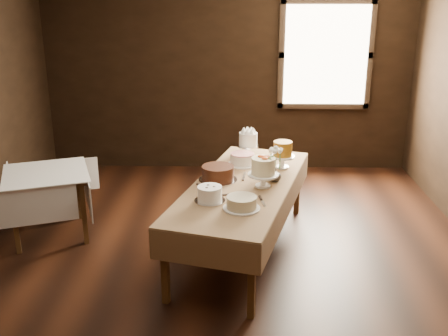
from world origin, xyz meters
TOP-DOWN VIEW (x-y plane):
  - floor at (0.00, 0.00)m, footprint 5.00×6.00m
  - wall_back at (0.00, 3.00)m, footprint 5.00×0.02m
  - window at (1.30, 2.94)m, footprint 1.10×0.05m
  - display_table at (0.17, 0.45)m, footprint 1.48×2.44m
  - side_table at (-1.82, 0.77)m, footprint 1.06×1.06m
  - cake_meringue at (0.24, 1.38)m, footprint 0.25×0.25m
  - cake_lattice at (0.17, 1.01)m, footprint 0.31×0.31m
  - cake_caramel at (0.58, 0.92)m, footprint 0.25×0.25m
  - cake_chocolate at (-0.07, 0.54)m, footprint 0.39×0.39m
  - cake_flowers at (0.36, 0.38)m, footprint 0.31×0.31m
  - cake_swirl at (-0.12, 0.01)m, footprint 0.27×0.27m
  - cake_cream at (0.16, -0.14)m, footprint 0.33×0.33m
  - cake_server_a at (0.14, 0.20)m, footprint 0.23×0.10m
  - cake_server_b at (0.34, -0.03)m, footprint 0.07×0.24m
  - cake_server_c at (0.19, 0.69)m, footprint 0.05×0.24m
  - cake_server_d at (0.49, 0.66)m, footprint 0.17×0.20m
  - cake_server_e at (-0.18, 0.28)m, footprint 0.14×0.22m
  - flower_vase at (0.48, 0.53)m, footprint 0.15×0.15m
  - flower_bouquet at (0.48, 0.53)m, footprint 0.14×0.14m

SIDE VIEW (x-z plane):
  - floor at x=0.00m, z-range -0.01..0.01m
  - side_table at x=-1.82m, z-range 0.27..0.96m
  - display_table at x=0.17m, z-range 0.30..1.01m
  - cake_server_a at x=0.14m, z-range 0.71..0.71m
  - cake_server_b at x=0.34m, z-range 0.71..0.71m
  - cake_server_c at x=0.19m, z-range 0.71..0.71m
  - cake_server_d at x=0.49m, z-range 0.71..0.71m
  - cake_server_e at x=-0.18m, z-range 0.71..0.71m
  - cake_cream at x=0.16m, z-range 0.70..0.81m
  - cake_lattice at x=0.17m, z-range 0.70..0.82m
  - flower_vase at x=0.48m, z-range 0.71..0.83m
  - cake_swirl at x=-0.12m, z-range 0.70..0.84m
  - cake_chocolate at x=-0.07m, z-range 0.70..0.85m
  - cake_meringue at x=0.24m, z-range 0.69..0.95m
  - cake_caramel at x=0.58m, z-range 0.69..0.98m
  - cake_flowers at x=0.36m, z-range 0.69..0.98m
  - flower_bouquet at x=0.48m, z-range 0.85..1.05m
  - wall_back at x=0.00m, z-range 0.00..2.80m
  - window at x=1.30m, z-range 0.95..2.25m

